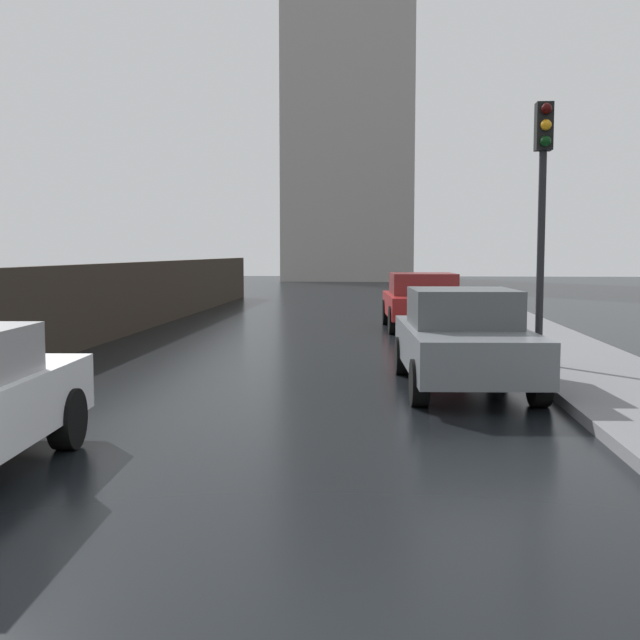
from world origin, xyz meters
TOP-DOWN VIEW (x-y plane):
  - car_red_near_kerb at (2.77, 16.48)m, footprint 2.05×3.92m
  - car_grey_behind_camera at (2.90, 7.76)m, footprint 1.91×4.05m
  - traffic_light at (4.27, 9.31)m, footprint 0.26×0.39m
  - distant_tower at (-0.42, 52.78)m, footprint 9.02×10.22m

SIDE VIEW (x-z plane):
  - car_grey_behind_camera at x=2.90m, z-range 0.00..1.43m
  - car_red_near_kerb at x=2.77m, z-range 0.03..1.45m
  - traffic_light at x=4.27m, z-range 0.96..5.13m
  - distant_tower at x=-0.42m, z-range -1.78..23.89m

